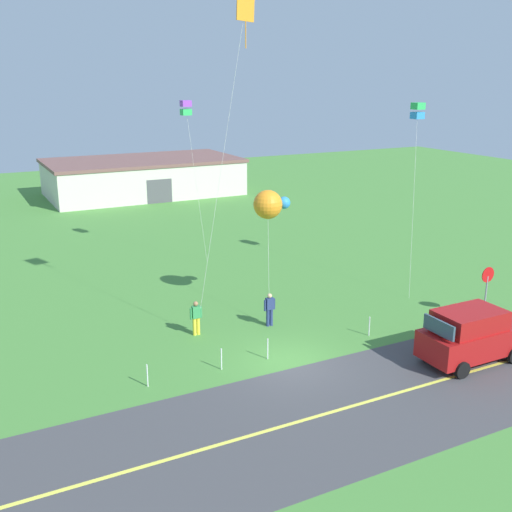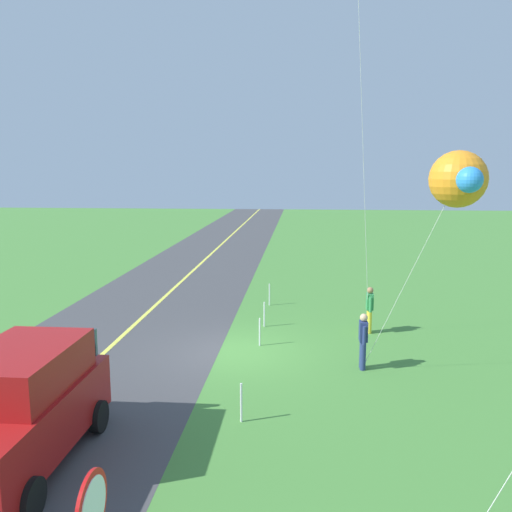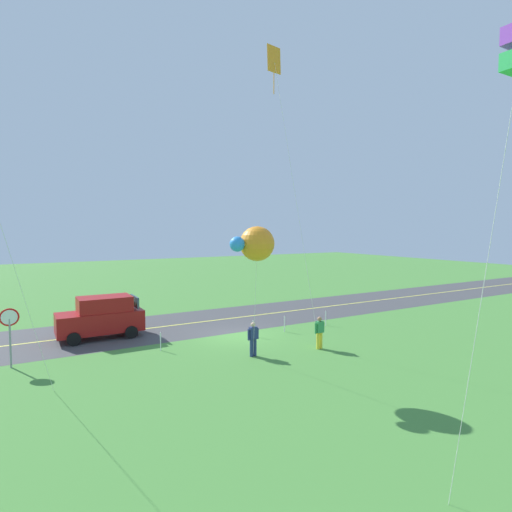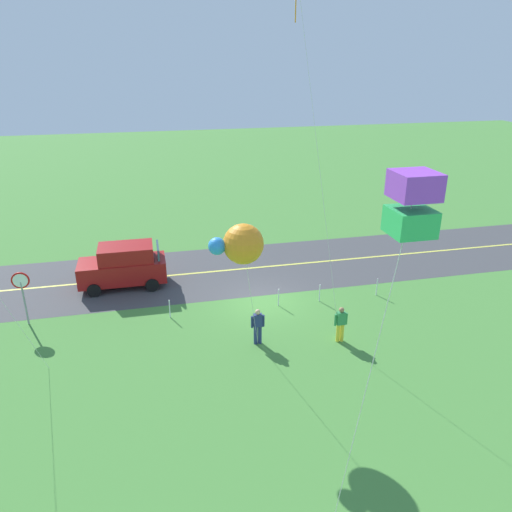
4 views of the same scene
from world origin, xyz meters
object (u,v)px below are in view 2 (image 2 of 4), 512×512
at_px(car_suv_foreground, 20,407).
at_px(person_adult_near, 370,308).
at_px(person_adult_companion, 363,339).
at_px(kite_blue_mid, 459,179).

height_order(car_suv_foreground, person_adult_near, car_suv_foreground).
distance_m(person_adult_near, person_adult_companion, 3.47).
relative_size(car_suv_foreground, person_adult_near, 2.75).
bearing_deg(person_adult_companion, kite_blue_mid, -33.14).
distance_m(car_suv_foreground, person_adult_near, 11.71).
bearing_deg(car_suv_foreground, kite_blue_mid, 116.31).
height_order(car_suv_foreground, person_adult_companion, car_suv_foreground).
relative_size(car_suv_foreground, kite_blue_mid, 0.73).
bearing_deg(kite_blue_mid, car_suv_foreground, -63.69).
bearing_deg(car_suv_foreground, person_adult_companion, 128.26).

